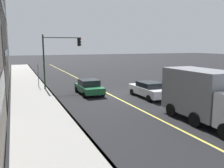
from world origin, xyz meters
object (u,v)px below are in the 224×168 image
object	(u,v)px
car_green	(89,87)
truck_gray	(206,96)
car_white	(149,89)
street_sign_post	(38,73)
traffic_light_mast	(58,52)

from	to	relation	value
car_green	truck_gray	bearing A→B (deg)	-160.04
car_white	truck_gray	xyz separation A→B (m)	(-7.57, 0.56, 0.95)
car_green	car_white	size ratio (longest dim) A/B	0.92
car_green	truck_gray	distance (m)	11.91
car_green	street_sign_post	world-z (taller)	street_sign_post
car_white	street_sign_post	size ratio (longest dim) A/B	1.57
traffic_light_mast	car_green	bearing A→B (deg)	-151.28
truck_gray	street_sign_post	world-z (taller)	truck_gray
car_green	truck_gray	world-z (taller)	truck_gray
car_green	street_sign_post	distance (m)	6.95
truck_gray	car_white	bearing A→B (deg)	-4.22
car_green	truck_gray	size ratio (longest dim) A/B	0.66
truck_gray	street_sign_post	xyz separation A→B (m)	(16.59, 8.28, 0.04)
car_white	traffic_light_mast	xyz separation A→B (m)	(7.52, 6.77, 3.27)
car_green	car_white	world-z (taller)	car_white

